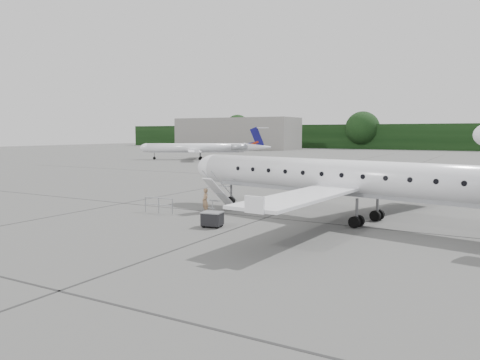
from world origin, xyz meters
The scene contains 9 objects.
ground centered at (0.00, 0.00, 0.00)m, with size 320.00×320.00×0.00m, color #555553.
treeline centered at (0.00, 130.00, 4.00)m, with size 260.00×4.00×8.00m, color black.
terminal_building centered at (-70.00, 110.00, 5.00)m, with size 40.00×14.00×10.00m, color slate.
main_regional_jet centered at (-1.07, 4.28, 3.67)m, with size 28.60×20.60×7.33m, color white, non-canonical shape.
airstair centered at (-9.91, 3.69, 1.15)m, with size 0.85×2.49×2.30m, color white, non-canonical shape.
passenger centered at (-10.18, 2.32, 0.83)m, with size 0.60×0.40×1.66m, color #8B6A4C.
safety_railing centered at (-13.00, 0.99, 0.50)m, with size 2.20×0.08×1.00m, color gray, non-canonical shape.
baggage_cart centered at (-7.37, -1.18, 0.47)m, with size 1.08×0.87×0.93m, color black, non-canonical shape.
bg_regional_left centered at (-46.33, 52.86, 3.19)m, with size 24.31×17.51×6.38m, color white, non-canonical shape.
Camera 1 is at (6.74, -22.87, 5.29)m, focal length 35.00 mm.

